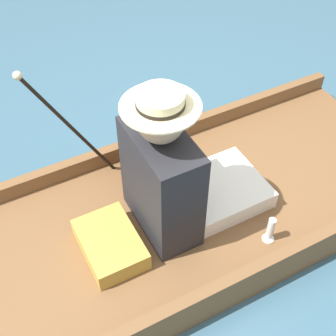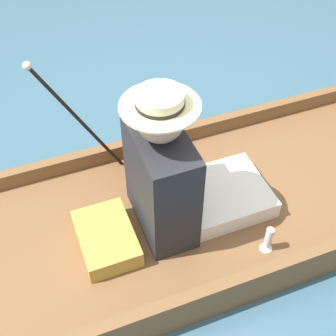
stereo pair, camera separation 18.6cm
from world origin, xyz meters
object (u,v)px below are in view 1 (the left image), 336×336
at_px(teddy_bear, 133,145).
at_px(seated_person, 175,176).
at_px(wine_glass, 271,228).
at_px(walking_cane, 63,120).

bearing_deg(teddy_bear, seated_person, 6.04).
bearing_deg(wine_glass, seated_person, -135.69).
height_order(teddy_bear, wine_glass, teddy_bear).
height_order(seated_person, wine_glass, seated_person).
bearing_deg(walking_cane, teddy_bear, 78.49).
distance_m(teddy_bear, walking_cane, 0.45).
xyz_separation_m(teddy_bear, walking_cane, (-0.07, -0.35, 0.28)).
distance_m(seated_person, walking_cane, 0.65).
xyz_separation_m(seated_person, wine_glass, (0.37, 0.36, -0.22)).
relative_size(teddy_bear, walking_cane, 0.53).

